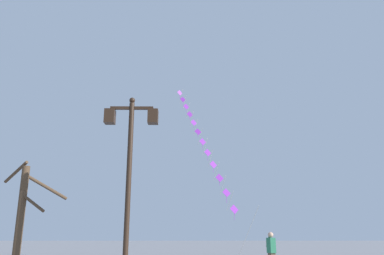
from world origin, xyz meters
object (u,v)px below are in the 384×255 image
at_px(twin_lantern_lamp_post, 130,156).
at_px(bare_tree, 21,220).
at_px(kite_train, 203,143).
at_px(kite_flyer, 271,252).

bearing_deg(twin_lantern_lamp_post, bare_tree, 153.20).
height_order(kite_train, kite_flyer, kite_train).
bearing_deg(bare_tree, kite_flyer, 28.18).
height_order(twin_lantern_lamp_post, kite_flyer, twin_lantern_lamp_post).
xyz_separation_m(kite_train, bare_tree, (-6.04, -13.55, -5.59)).
height_order(kite_flyer, bare_tree, bare_tree).
height_order(kite_train, bare_tree, kite_train).
relative_size(kite_train, bare_tree, 3.59).
distance_m(kite_train, bare_tree, 15.85).
xyz_separation_m(kite_flyer, bare_tree, (-8.44, -4.52, 1.13)).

